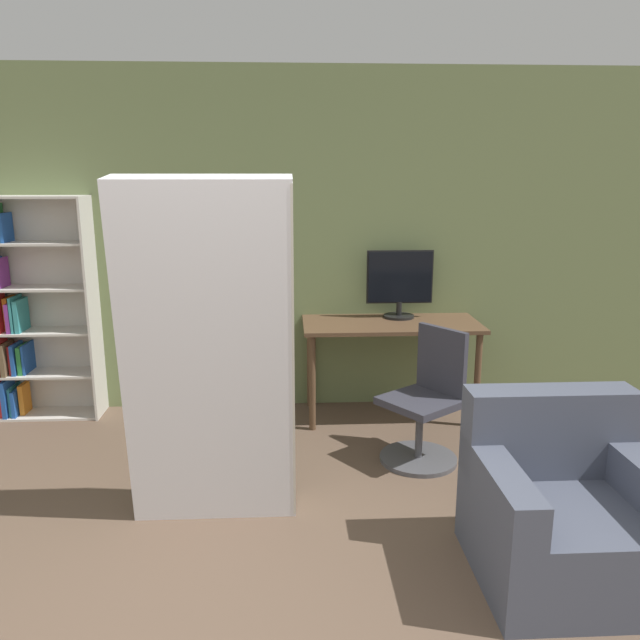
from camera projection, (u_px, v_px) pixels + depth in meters
name	position (u px, v px, depth m)	size (l,w,h in m)	color
wall_back	(244.00, 243.00, 4.97)	(8.00, 0.06, 2.70)	#6B7A4C
desk	(391.00, 335.00, 4.85)	(1.37, 0.61, 0.77)	brown
monitor	(400.00, 282.00, 4.93)	(0.53, 0.24, 0.54)	black
office_chair	(425.00, 409.00, 4.17)	(0.62, 0.62, 0.90)	#4C4C51
bookshelf	(30.00, 313.00, 4.85)	(0.81, 0.31, 1.73)	beige
mattress_near	(210.00, 356.00, 3.32)	(0.90, 0.43, 1.90)	silver
armchair	(564.00, 511.00, 2.99)	(0.85, 0.80, 0.85)	#474C5B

